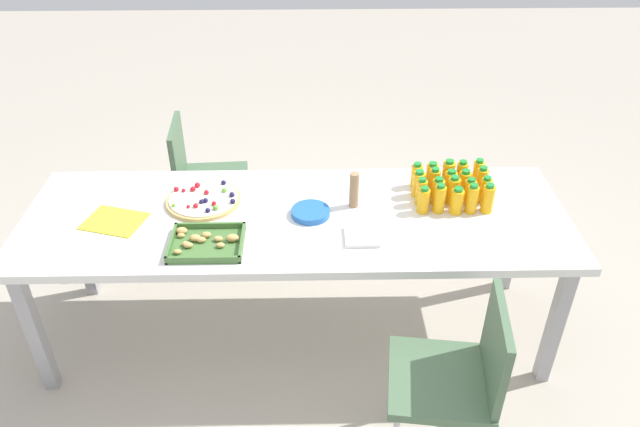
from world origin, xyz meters
The scene contains 30 objects.
ground_plane centered at (0.00, 0.00, 0.00)m, with size 12.00×12.00×0.00m, color #B2A899.
party_table centered at (0.00, 0.00, 0.68)m, with size 2.52×0.84×0.74m.
chair_far_left centered at (-0.64, 0.74, 0.50)m, with size 0.45×0.45×0.83m.
chair_near_right centered at (0.58, -0.79, 0.50)m, with size 0.42×0.42×0.83m.
juice_bottle_0 centered at (-0.90, -0.24, 0.81)m, with size 0.05×0.05×0.15m.
juice_bottle_1 centered at (-0.81, -0.24, 0.81)m, with size 0.06×0.06×0.14m.
juice_bottle_2 centered at (-0.75, -0.23, 0.82)m, with size 0.06×0.06×0.15m.
juice_bottle_3 centered at (-0.67, -0.24, 0.81)m, with size 0.06×0.06×0.13m.
juice_bottle_4 centered at (-0.59, -0.24, 0.81)m, with size 0.06×0.06×0.13m.
juice_bottle_5 centered at (-0.89, -0.17, 0.82)m, with size 0.05×0.05×0.15m.
juice_bottle_6 centered at (-0.81, -0.17, 0.81)m, with size 0.06×0.06×0.13m.
juice_bottle_7 centered at (-0.74, -0.17, 0.81)m, with size 0.06×0.06×0.13m.
juice_bottle_8 centered at (-0.66, -0.16, 0.81)m, with size 0.05×0.05×0.15m.
juice_bottle_9 centered at (-0.59, -0.16, 0.81)m, with size 0.06×0.06×0.14m.
juice_bottle_10 centered at (-0.90, -0.09, 0.81)m, with size 0.05×0.05×0.14m.
juice_bottle_11 centered at (-0.82, -0.09, 0.81)m, with size 0.06×0.06×0.13m.
juice_bottle_12 centered at (-0.74, -0.09, 0.81)m, with size 0.06×0.06×0.15m.
juice_bottle_13 centered at (-0.67, -0.09, 0.81)m, with size 0.06×0.06×0.14m.
juice_bottle_14 centered at (-0.59, -0.08, 0.81)m, with size 0.05×0.05×0.14m.
juice_bottle_15 centered at (-0.89, -0.02, 0.81)m, with size 0.06×0.06×0.15m.
juice_bottle_16 centered at (-0.81, -0.01, 0.81)m, with size 0.05×0.05×0.15m.
juice_bottle_17 centered at (-0.74, -0.01, 0.81)m, with size 0.06×0.06×0.13m.
juice_bottle_18 centered at (-0.66, -0.02, 0.81)m, with size 0.05×0.05×0.15m.
juice_bottle_19 centered at (-0.59, -0.02, 0.81)m, with size 0.05×0.05×0.13m.
fruit_pizza centered at (0.44, -0.12, 0.76)m, with size 0.35×0.35×0.05m.
snack_tray centered at (0.39, 0.22, 0.76)m, with size 0.31×0.25×0.04m.
plate_stack centered at (-0.07, 0.00, 0.76)m, with size 0.18×0.18×0.03m.
napkin_stack centered at (-0.29, 0.18, 0.75)m, with size 0.15×0.15×0.02m, color white.
cardboard_tube centered at (-0.27, -0.07, 0.83)m, with size 0.04×0.04×0.18m, color #9E7A56.
paper_folder centered at (0.83, 0.04, 0.75)m, with size 0.26×0.20×0.01m, color yellow.
Camera 1 is at (-0.07, 2.32, 2.33)m, focal length 34.07 mm.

